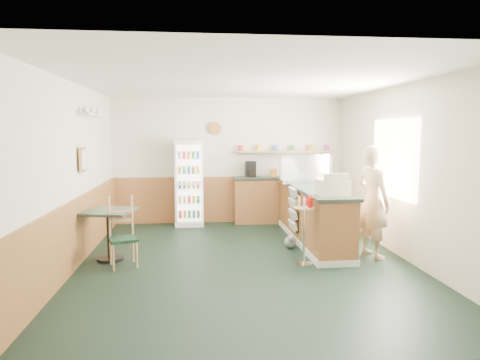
{
  "coord_description": "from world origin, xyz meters",
  "views": [
    {
      "loc": [
        -0.7,
        -6.29,
        1.97
      ],
      "look_at": [
        -0.0,
        0.6,
        1.19
      ],
      "focal_mm": 32.0,
      "sensor_mm": 36.0,
      "label": 1
    }
  ],
  "objects": [
    {
      "name": "ground",
      "position": [
        0.0,
        0.0,
        0.0
      ],
      "size": [
        6.0,
        6.0,
        0.0
      ],
      "primitive_type": "plane",
      "color": "black",
      "rests_on": "ground"
    },
    {
      "name": "room_envelope",
      "position": [
        -0.23,
        0.73,
        1.52
      ],
      "size": [
        5.04,
        6.02,
        2.72
      ],
      "color": "beige",
      "rests_on": "ground"
    },
    {
      "name": "service_counter",
      "position": [
        1.35,
        1.07,
        0.46
      ],
      "size": [
        0.68,
        3.01,
        1.01
      ],
      "color": "#A45F35",
      "rests_on": "ground"
    },
    {
      "name": "back_counter",
      "position": [
        1.19,
        2.8,
        0.55
      ],
      "size": [
        2.24,
        0.42,
        1.69
      ],
      "color": "#A45F35",
      "rests_on": "ground"
    },
    {
      "name": "drinks_fridge",
      "position": [
        -0.87,
        2.74,
        0.9
      ],
      "size": [
        0.6,
        0.52,
        1.81
      ],
      "color": "silver",
      "rests_on": "ground"
    },
    {
      "name": "display_case",
      "position": [
        1.35,
        1.67,
        1.27
      ],
      "size": [
        0.94,
        0.49,
        0.53
      ],
      "color": "silver",
      "rests_on": "service_counter"
    },
    {
      "name": "cash_register",
      "position": [
        1.35,
        -0.0,
        1.13
      ],
      "size": [
        0.46,
        0.48,
        0.24
      ],
      "primitive_type": "cube",
      "rotation": [
        0.0,
        0.0,
        0.1
      ],
      "color": "beige",
      "rests_on": "service_counter"
    },
    {
      "name": "shopkeeper",
      "position": [
        2.05,
        0.08,
        0.88
      ],
      "size": [
        0.59,
        0.69,
        1.77
      ],
      "primitive_type": "imported",
      "rotation": [
        0.0,
        0.0,
        1.89
      ],
      "color": "tan",
      "rests_on": "ground"
    },
    {
      "name": "condiment_stand",
      "position": [
        0.87,
        -0.21,
        0.67
      ],
      "size": [
        0.33,
        0.33,
        1.01
      ],
      "rotation": [
        0.0,
        0.0,
        -0.08
      ],
      "color": "silver",
      "rests_on": "ground"
    },
    {
      "name": "newspaper_rack",
      "position": [
        0.99,
        1.05,
        0.61
      ],
      "size": [
        0.1,
        0.48,
        0.76
      ],
      "color": "black",
      "rests_on": "ground"
    },
    {
      "name": "cafe_table",
      "position": [
        -2.05,
        0.32,
        0.55
      ],
      "size": [
        0.84,
        0.84,
        0.78
      ],
      "rotation": [
        0.0,
        0.0,
        -0.2
      ],
      "color": "black",
      "rests_on": "ground"
    },
    {
      "name": "cafe_chair",
      "position": [
        -1.79,
        0.05,
        0.54
      ],
      "size": [
        0.48,
        0.48,
        1.03
      ],
      "rotation": [
        0.0,
        0.0,
        0.3
      ],
      "color": "black",
      "rests_on": "ground"
    },
    {
      "name": "dog_doorstop",
      "position": [
        0.88,
        0.71,
        0.12
      ],
      "size": [
        0.21,
        0.27,
        0.25
      ],
      "rotation": [
        0.0,
        0.0,
        -0.37
      ],
      "color": "gray",
      "rests_on": "ground"
    }
  ]
}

